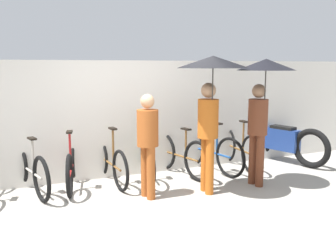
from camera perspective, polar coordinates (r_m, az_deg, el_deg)
name	(u,v)px	position (r m, az deg, el deg)	size (l,w,h in m)	color
ground_plane	(163,211)	(5.29, -0.84, -12.86)	(30.00, 30.00, 0.00)	#9E998E
back_wall	(122,119)	(6.75, -7.08, 1.06)	(13.57, 0.12, 2.07)	silver
parked_bicycle_1	(30,170)	(6.30, -20.28, -6.29)	(0.57, 1.72, 1.08)	black
parked_bicycle_2	(72,166)	(6.37, -14.46, -5.96)	(0.55, 1.62, 0.99)	black
parked_bicycle_3	(110,162)	(6.48, -8.83, -5.46)	(0.44, 1.68, 0.98)	black
parked_bicycle_4	(145,158)	(6.68, -3.49, -4.91)	(0.48, 1.69, 1.08)	black
parked_bicycle_5	(179,155)	(6.84, 1.76, -4.41)	(0.56, 1.68, 1.10)	black
parked_bicycle_6	(210,151)	(7.14, 6.38, -3.79)	(0.52, 1.80, 1.10)	black
parked_bicycle_7	(238,148)	(7.48, 10.65, -3.34)	(0.44, 1.71, 0.99)	black
pedestrian_leading	(148,139)	(5.56, -3.11, -1.92)	(0.32, 0.32, 1.57)	#9E4C1E
pedestrian_center	(211,85)	(5.64, 6.61, 6.23)	(1.07, 1.07, 2.13)	#B25619
pedestrian_trailing	(263,90)	(6.18, 14.23, 5.37)	(0.93, 0.93, 2.09)	brown
motorcycle	(282,141)	(8.12, 17.00, -2.26)	(0.83, 2.03, 0.96)	black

